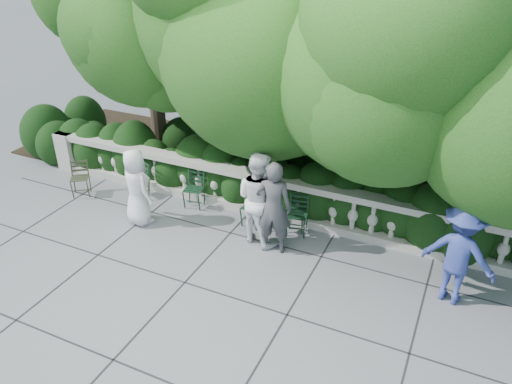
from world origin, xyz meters
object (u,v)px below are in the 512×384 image
at_px(person_older_blue, 459,254).
at_px(chair_e, 293,233).
at_px(person_businessman, 137,187).
at_px(chair_b, 192,210).
at_px(chair_a, 135,197).
at_px(person_woman_grey, 273,208).
at_px(chair_weathered, 82,197).
at_px(person_casual_man, 259,198).
at_px(chair_c, 295,237).
at_px(chair_d, 249,228).

bearing_deg(person_older_blue, chair_e, -0.42).
distance_m(chair_e, person_businessman, 3.43).
xyz_separation_m(chair_b, person_businessman, (-0.75, -0.92, 0.85)).
bearing_deg(chair_a, person_woman_grey, 15.77).
relative_size(chair_weathered, person_casual_man, 0.43).
distance_m(chair_b, person_older_blue, 5.75).
bearing_deg(chair_a, chair_c, 24.65).
relative_size(person_casual_man, person_older_blue, 1.04).
distance_m(person_woman_grey, person_casual_man, 0.45).
bearing_deg(chair_d, chair_e, 19.73).
bearing_deg(person_businessman, person_casual_man, -146.51).
height_order(chair_a, person_businessman, person_businessman).
relative_size(chair_a, person_woman_grey, 0.44).
bearing_deg(chair_c, person_older_blue, -21.72).
distance_m(chair_weathered, person_casual_man, 4.65).
bearing_deg(chair_d, person_businessman, -155.00).
height_order(chair_a, chair_d, same).
bearing_deg(person_casual_man, chair_b, 2.87).
relative_size(chair_e, person_older_blue, 0.44).
distance_m(chair_b, chair_e, 2.43).
distance_m(chair_d, person_businessman, 2.53).
relative_size(chair_b, person_older_blue, 0.44).
xyz_separation_m(chair_e, person_businessman, (-3.18, -0.97, 0.85)).
bearing_deg(person_woman_grey, chair_a, -22.30).
xyz_separation_m(chair_c, chair_d, (-1.02, -0.10, 0.00)).
bearing_deg(chair_c, chair_e, 117.72).
distance_m(chair_a, chair_weathered, 1.24).
bearing_deg(chair_weathered, chair_b, -21.22).
relative_size(chair_a, person_older_blue, 0.44).
distance_m(chair_d, person_older_blue, 4.27).
distance_m(chair_e, person_casual_man, 1.25).
height_order(chair_b, person_older_blue, person_older_blue).
distance_m(chair_a, chair_e, 3.99).
relative_size(chair_d, person_woman_grey, 0.44).
relative_size(chair_b, chair_weathered, 1.00).
distance_m(chair_b, chair_c, 2.52).
relative_size(chair_weathered, person_older_blue, 0.44).
xyz_separation_m(chair_a, person_casual_man, (3.42, -0.38, 0.98)).
height_order(chair_weathered, person_casual_man, person_casual_man).
bearing_deg(chair_weathered, chair_a, -8.25).
xyz_separation_m(chair_b, chair_e, (2.43, 0.06, 0.00)).
bearing_deg(chair_weathered, chair_c, -28.16).
bearing_deg(person_businessman, chair_a, -22.45).
distance_m(chair_weathered, person_older_blue, 8.36).
relative_size(chair_a, chair_b, 1.00).
height_order(chair_b, chair_d, same).
xyz_separation_m(person_businessman, person_woman_grey, (3.02, 0.26, 0.11)).
bearing_deg(chair_d, person_casual_man, -33.45).
bearing_deg(chair_b, chair_a, 173.17).
relative_size(chair_b, person_woman_grey, 0.44).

